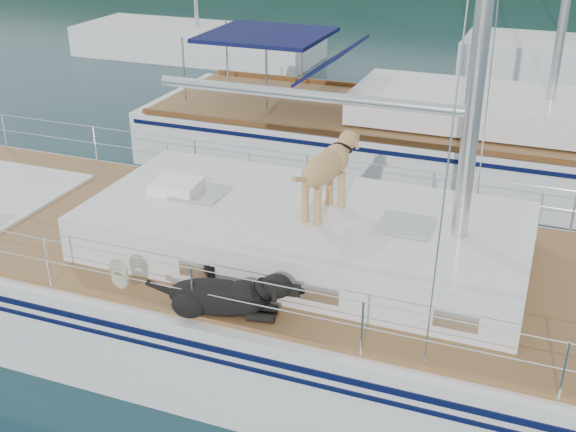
% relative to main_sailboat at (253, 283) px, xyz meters
% --- Properties ---
extents(ground, '(120.00, 120.00, 0.00)m').
position_rel_main_sailboat_xyz_m(ground, '(-0.10, 0.01, -0.68)').
color(ground, black).
rests_on(ground, ground).
extents(main_sailboat, '(12.00, 3.83, 14.01)m').
position_rel_main_sailboat_xyz_m(main_sailboat, '(0.00, 0.00, 0.00)').
color(main_sailboat, white).
rests_on(main_sailboat, ground).
extents(neighbor_sailboat, '(11.00, 3.50, 13.30)m').
position_rel_main_sailboat_xyz_m(neighbor_sailboat, '(0.88, 6.36, -0.05)').
color(neighbor_sailboat, white).
rests_on(neighbor_sailboat, ground).
extents(bg_boat_west, '(8.00, 3.00, 11.65)m').
position_rel_main_sailboat_xyz_m(bg_boat_west, '(-8.10, 14.01, -0.23)').
color(bg_boat_west, white).
rests_on(bg_boat_west, ground).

